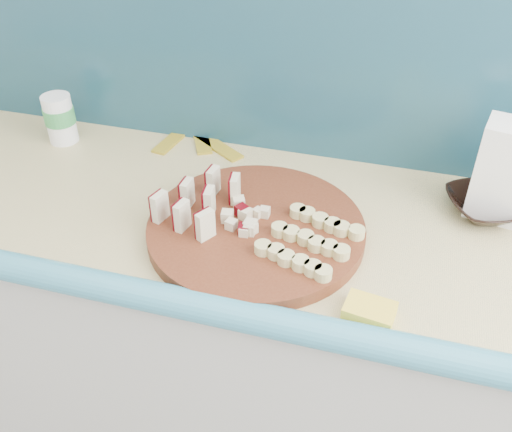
{
  "coord_description": "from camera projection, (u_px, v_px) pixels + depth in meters",
  "views": [
    {
      "loc": [
        0.41,
        0.53,
        1.67
      ],
      "look_at": [
        0.16,
        1.43,
        0.96
      ],
      "focal_mm": 40.0,
      "sensor_mm": 36.0,
      "label": 1
    }
  ],
  "objects": [
    {
      "name": "canister",
      "position": [
        60.0,
        118.0,
        1.47
      ],
      "size": [
        0.08,
        0.08,
        0.13
      ],
      "rotation": [
        0.0,
        0.0,
        0.42
      ],
      "color": "white",
      "rests_on": "kitchen_counter"
    },
    {
      "name": "apple_chunks",
      "position": [
        244.0,
        215.0,
        1.19
      ],
      "size": [
        0.07,
        0.07,
        0.02
      ],
      "color": "beige",
      "rests_on": "cutting_board"
    },
    {
      "name": "sponge",
      "position": [
        369.0,
        311.0,
        1.01
      ],
      "size": [
        0.1,
        0.07,
        0.03
      ],
      "primitive_type": "cube",
      "rotation": [
        0.0,
        0.0,
        -0.15
      ],
      "color": "yellow",
      "rests_on": "kitchen_counter"
    },
    {
      "name": "banana_peel",
      "position": [
        198.0,
        140.0,
        1.51
      ],
      "size": [
        0.24,
        0.2,
        0.01
      ],
      "rotation": [
        0.0,
        0.0,
        0.28
      ],
      "color": "gold",
      "rests_on": "kitchen_counter"
    },
    {
      "name": "backsplash",
      "position": [
        272.0,
        54.0,
        1.34
      ],
      "size": [
        2.2,
        0.02,
        0.5
      ],
      "primitive_type": "cube",
      "color": "teal",
      "rests_on": "kitchen_counter"
    },
    {
      "name": "kitchen_counter",
      "position": [
        241.0,
        344.0,
        1.54
      ],
      "size": [
        2.2,
        0.63,
        0.91
      ],
      "color": "beige",
      "rests_on": "ground"
    },
    {
      "name": "brown_bowl",
      "position": [
        487.0,
        206.0,
        1.25
      ],
      "size": [
        0.22,
        0.22,
        0.04
      ],
      "primitive_type": "imported",
      "rotation": [
        0.0,
        0.0,
        0.43
      ],
      "color": "black",
      "rests_on": "kitchen_counter"
    },
    {
      "name": "flour_bag",
      "position": [
        507.0,
        172.0,
        1.19
      ],
      "size": [
        0.14,
        0.11,
        0.22
      ],
      "primitive_type": "cube",
      "rotation": [
        0.0,
        0.0,
        -0.21
      ],
      "color": "white",
      "rests_on": "kitchen_counter"
    },
    {
      "name": "apple_wedges",
      "position": [
        199.0,
        201.0,
        1.19
      ],
      "size": [
        0.16,
        0.2,
        0.06
      ],
      "color": "beige",
      "rests_on": "cutting_board"
    },
    {
      "name": "cutting_board",
      "position": [
        256.0,
        229.0,
        1.19
      ],
      "size": [
        0.56,
        0.56,
        0.03
      ],
      "primitive_type": "cylinder",
      "rotation": [
        0.0,
        0.0,
        -0.28
      ],
      "color": "#4D1F10",
      "rests_on": "kitchen_counter"
    },
    {
      "name": "banana_slices",
      "position": [
        310.0,
        240.0,
        1.12
      ],
      "size": [
        0.2,
        0.2,
        0.02
      ],
      "color": "#D1C67F",
      "rests_on": "cutting_board"
    }
  ]
}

